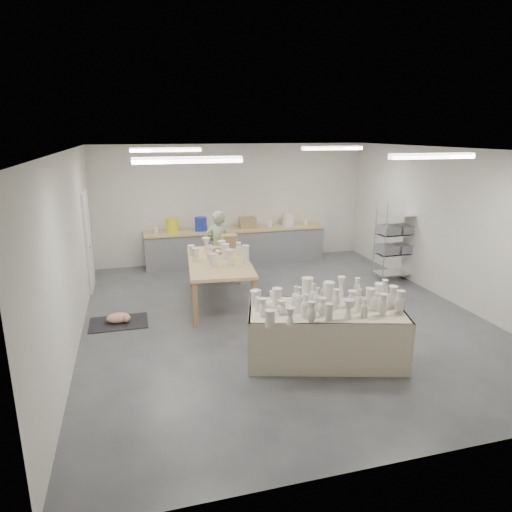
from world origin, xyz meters
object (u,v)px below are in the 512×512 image
object	(u,v)px
red_stool	(217,266)
work_table	(220,259)
potter	(219,247)
drying_table	(326,331)

from	to	relation	value
red_stool	work_table	bearing A→B (deg)	-97.79
red_stool	potter	bearing A→B (deg)	-90.00
drying_table	potter	distance (m)	4.11
work_table	drying_table	bearing A→B (deg)	-64.19
potter	red_stool	bearing A→B (deg)	-76.68
work_table	potter	xyz separation A→B (m)	(0.20, 1.17, -0.05)
work_table	red_stool	distance (m)	1.56
drying_table	work_table	size ratio (longest dim) A/B	1.01
work_table	potter	bearing A→B (deg)	86.44
drying_table	work_table	xyz separation A→B (m)	(-1.02, 2.84, 0.43)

